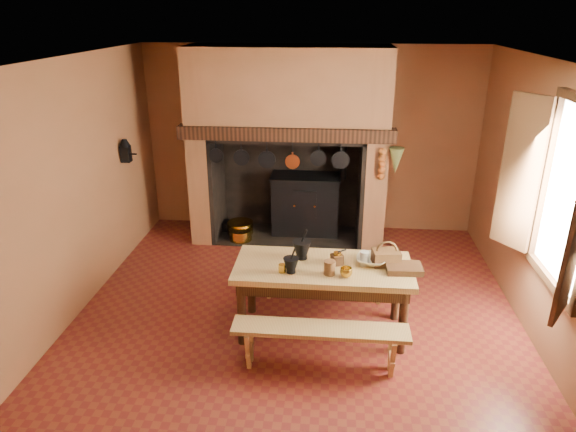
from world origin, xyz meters
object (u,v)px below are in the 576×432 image
object	(u,v)px
work_table	(323,276)
wicker_basket	(386,257)
bench_front	(320,338)
iron_range	(306,204)
coffee_grinder	(337,259)
mixing_bowl	(371,260)

from	to	relation	value
work_table	wicker_basket	bearing A→B (deg)	7.76
work_table	bench_front	size ratio (longest dim) A/B	1.09
wicker_basket	iron_range	bearing A→B (deg)	101.86
iron_range	coffee_grinder	distance (m)	2.64
bench_front	wicker_basket	world-z (taller)	wicker_basket
work_table	bench_front	bearing A→B (deg)	-90.00
coffee_grinder	bench_front	bearing A→B (deg)	-122.35
iron_range	mixing_bowl	bearing A→B (deg)	-71.85
iron_range	wicker_basket	size ratio (longest dim) A/B	5.26
work_table	bench_front	world-z (taller)	work_table
iron_range	wicker_basket	xyz separation A→B (m)	(0.97, -2.53, 0.40)
iron_range	mixing_bowl	size ratio (longest dim) A/B	5.12
coffee_grinder	wicker_basket	xyz separation A→B (m)	(0.50, 0.05, 0.02)
iron_range	coffee_grinder	size ratio (longest dim) A/B	9.42
iron_range	wicker_basket	bearing A→B (deg)	-68.91
mixing_bowl	wicker_basket	distance (m)	0.15
bench_front	mixing_bowl	size ratio (longest dim) A/B	5.36
coffee_grinder	iron_range	bearing A→B (deg)	79.77
bench_front	wicker_basket	xyz separation A→B (m)	(0.64, 0.73, 0.53)
coffee_grinder	work_table	bearing A→B (deg)	174.73
work_table	wicker_basket	xyz separation A→B (m)	(0.64, 0.09, 0.21)
coffee_grinder	wicker_basket	bearing A→B (deg)	-15.08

